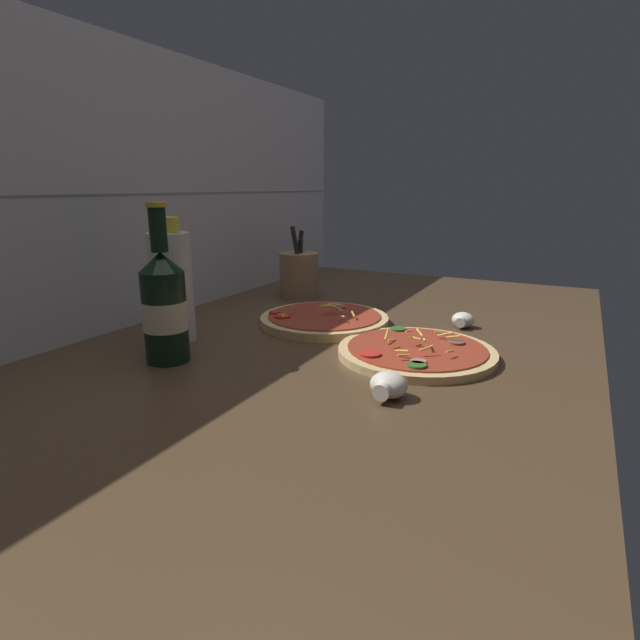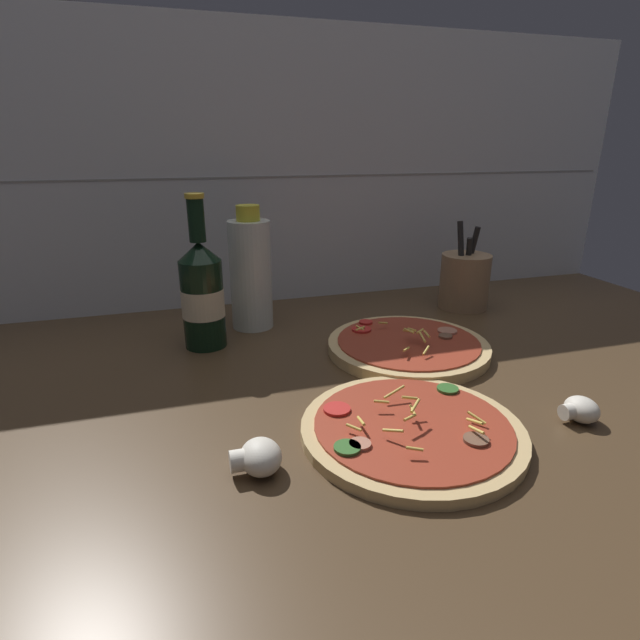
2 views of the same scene
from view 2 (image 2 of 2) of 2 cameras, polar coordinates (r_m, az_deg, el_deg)
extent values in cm
cube|color=#4C3823|center=(77.96, 6.51, -7.70)|extent=(160.00, 90.00, 2.50)
cube|color=silver|center=(112.62, -2.34, 16.13)|extent=(160.00, 1.00, 60.00)
cube|color=gray|center=(112.09, -2.27, 16.11)|extent=(156.80, 0.16, 0.30)
cylinder|color=tan|center=(64.37, 10.44, -12.28)|extent=(27.64, 27.64, 1.41)
cylinder|color=#9E3823|center=(63.93, 10.49, -11.62)|extent=(24.32, 24.32, 0.30)
cylinder|color=#336628|center=(58.12, 3.14, -14.37)|extent=(3.12, 3.12, 0.40)
cylinder|color=#B7755B|center=(58.81, 4.60, -13.95)|extent=(2.56, 2.56, 0.40)
cylinder|color=brown|center=(62.07, 17.40, -12.92)|extent=(2.95, 2.95, 0.40)
cylinder|color=#336628|center=(72.50, 14.38, -7.64)|extent=(2.99, 2.99, 0.40)
cylinder|color=red|center=(65.39, 1.95, -10.15)|extent=(3.53, 3.53, 0.40)
cylinder|color=#EFCC56|center=(57.21, 10.77, -14.26)|extent=(1.88, 1.07, 0.54)
cylinder|color=#EFCC56|center=(65.15, 17.46, -10.61)|extent=(1.62, 2.34, 1.04)
cylinder|color=#EFCC56|center=(67.64, 8.48, -8.14)|extent=(3.30, 0.99, 1.34)
cylinder|color=#EFCC56|center=(62.22, 10.84, -9.59)|extent=(2.07, 1.89, 0.94)
cylinder|color=#EFCC56|center=(65.14, 7.03, -9.25)|extent=(1.98, 0.97, 0.51)
cylinder|color=#EFCC56|center=(61.07, 10.21, -10.92)|extent=(1.89, 1.06, 0.36)
cylinder|color=#EFCC56|center=(61.28, 4.71, -11.42)|extent=(0.51, 2.47, 0.70)
cylinder|color=#EFCC56|center=(62.37, 17.45, -11.88)|extent=(0.61, 2.57, 0.86)
cylinder|color=#EFCC56|center=(63.45, 10.57, -10.14)|extent=(0.78, 2.20, 0.48)
cylinder|color=#EFCC56|center=(59.50, 8.34, -12.40)|extent=(2.00, 2.14, 0.99)
cylinder|color=#EFCC56|center=(64.08, 10.20, -8.75)|extent=(2.04, 0.75, 0.67)
cylinder|color=#EFCC56|center=(63.85, 17.27, -11.00)|extent=(0.53, 2.95, 1.29)
cylinder|color=#EFCC56|center=(60.49, 3.89, -12.15)|extent=(1.59, 1.77, 0.49)
cylinder|color=tan|center=(87.97, 10.00, -3.04)|extent=(27.72, 27.72, 1.82)
cylinder|color=#9E3823|center=(87.57, 10.04, -2.40)|extent=(24.40, 24.40, 0.30)
cylinder|color=red|center=(94.61, 5.25, -0.25)|extent=(2.53, 2.53, 0.40)
cylinder|color=red|center=(90.93, 4.76, -1.08)|extent=(3.51, 3.51, 0.40)
cylinder|color=#B7755B|center=(92.72, 14.34, -1.23)|extent=(3.47, 3.47, 0.40)
cylinder|color=brown|center=(90.19, 14.14, -1.81)|extent=(2.40, 2.40, 0.40)
cylinder|color=#EFCC56|center=(85.37, 12.10, -1.55)|extent=(1.12, 3.18, 0.51)
cylinder|color=#EFCC56|center=(80.97, 9.84, -3.32)|extent=(2.25, 2.40, 0.88)
cylinder|color=#EFCC56|center=(86.76, 10.46, -1.09)|extent=(0.69, 3.38, 1.19)
cylinder|color=#EFCC56|center=(81.25, 12.03, -3.42)|extent=(1.92, 1.70, 0.99)
cylinder|color=#EFCC56|center=(85.94, 10.05, -1.25)|extent=(1.26, 1.96, 0.66)
cylinder|color=#EFCC56|center=(91.83, 7.21, -0.34)|extent=(2.15, 1.08, 0.89)
cylinder|color=#EFCC56|center=(85.56, 10.15, -1.22)|extent=(1.06, 2.14, 0.45)
cylinder|color=#EFCC56|center=(90.54, 4.61, -0.92)|extent=(1.22, 1.84, 0.68)
cylinder|color=#EFCC56|center=(85.41, 11.63, -1.93)|extent=(0.75, 2.92, 1.05)
cylinder|color=#EFCC56|center=(90.32, 4.61, -0.99)|extent=(2.08, 1.08, 0.51)
cylinder|color=#EFCC56|center=(87.81, 11.35, -1.26)|extent=(2.09, 1.65, 0.39)
cylinder|color=black|center=(89.37, -13.21, 1.77)|extent=(7.33, 7.33, 15.50)
cone|color=black|center=(87.03, -13.68, 7.64)|extent=(7.33, 7.33, 3.21)
cylinder|color=black|center=(86.16, -13.96, 11.00)|extent=(2.78, 2.78, 7.13)
cylinder|color=gold|center=(85.69, -14.18, 13.62)|extent=(3.20, 3.20, 0.80)
cylinder|color=beige|center=(89.27, -13.22, 1.96)|extent=(7.40, 7.40, 4.96)
cylinder|color=silver|center=(96.74, -7.91, 5.09)|extent=(7.97, 7.97, 20.74)
cylinder|color=yellow|center=(94.51, -8.25, 12.01)|extent=(4.39, 4.39, 2.83)
cylinder|color=white|center=(56.79, -9.00, -15.55)|extent=(2.44, 2.44, 2.44)
ellipsoid|color=silver|center=(57.02, -6.77, -15.26)|extent=(4.61, 5.42, 3.79)
cylinder|color=white|center=(72.91, 26.65, -9.33)|extent=(2.11, 2.11, 2.11)
ellipsoid|color=silver|center=(74.14, 27.73, -9.03)|extent=(3.98, 4.68, 3.28)
cylinder|color=#9E7A56|center=(113.17, 16.18, 4.27)|extent=(10.51, 10.51, 11.76)
cylinder|color=black|center=(113.78, 16.82, 7.03)|extent=(2.82, 3.31, 12.91)
cylinder|color=black|center=(110.54, 15.83, 7.14)|extent=(2.02, 3.74, 14.26)
cylinder|color=black|center=(112.12, 16.56, 6.33)|extent=(2.69, 2.79, 10.87)
camera|label=1|loc=(0.61, -81.62, -2.37)|focal=28.00mm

